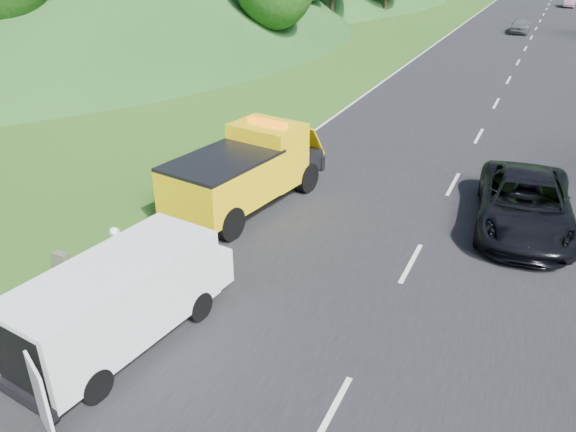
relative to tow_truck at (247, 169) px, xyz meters
The scene contains 11 objects.
ground 6.18m from the tow_truck, 62.45° to the right, with size 320.00×320.00×0.00m, color #38661E.
road_surface 35.15m from the tow_truck, 80.50° to the left, with size 14.00×200.00×0.02m, color black.
tree_line_left 57.01m from the tow_truck, 106.52° to the left, with size 14.00×140.00×14.00m, color #2D581A, non-canonical shape.
tow_truck is the anchor object (origin of this frame).
white_van 7.28m from the tow_truck, 82.13° to the right, with size 3.08×5.89×2.01m.
woman 5.54m from the tow_truck, 97.94° to the right, with size 0.54×0.40×1.49m, color white.
child 6.31m from the tow_truck, 90.01° to the right, with size 0.50×0.39×1.04m, color tan.
suitcase 6.32m from the tow_truck, 112.01° to the right, with size 0.40×0.22×0.64m, color #4C4E3A.
passing_suv 8.65m from the tow_truck, 14.41° to the left, with size 2.66×5.78×1.61m, color black.
dist_car_a 43.28m from the tow_truck, 83.89° to the left, with size 1.60×3.97×1.35m, color #494A4E.
dist_car_b 68.42m from the tow_truck, 83.13° to the left, with size 1.34×3.85×1.27m, color #6C4857.
Camera 1 is at (5.58, -9.22, 7.96)m, focal length 35.00 mm.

